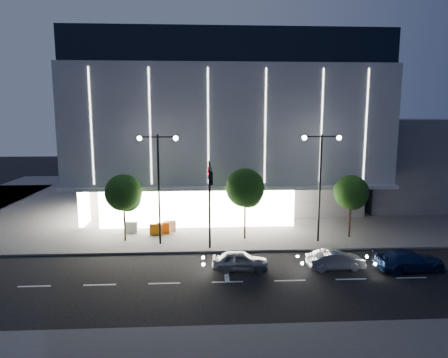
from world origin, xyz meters
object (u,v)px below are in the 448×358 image
at_px(tree_mid, 245,190).
at_px(barrier_b, 131,227).
at_px(street_lamp_west, 159,173).
at_px(car_lead, 240,261).
at_px(street_lamp_east, 320,172).
at_px(tree_left, 124,195).
at_px(traffic_mast, 210,190).
at_px(barrier_c, 156,230).
at_px(car_third, 409,260).
at_px(tree_right, 351,194).
at_px(barrier_a, 163,228).
at_px(barrier_d, 170,226).
at_px(car_second, 335,260).

bearing_deg(tree_mid, barrier_b, 167.37).
xyz_separation_m(street_lamp_west, car_lead, (6.00, -5.58, -5.30)).
height_order(street_lamp_east, tree_mid, street_lamp_east).
bearing_deg(tree_left, traffic_mast, -27.84).
xyz_separation_m(street_lamp_east, car_lead, (-7.00, -5.58, -5.30)).
relative_size(tree_mid, barrier_c, 5.59).
height_order(car_lead, car_third, car_third).
xyz_separation_m(tree_right, barrier_a, (-16.06, 1.80, -3.23)).
xyz_separation_m(barrier_c, barrier_d, (1.12, 1.10, 0.00)).
relative_size(traffic_mast, street_lamp_west, 0.79).
xyz_separation_m(car_third, barrier_a, (-17.53, 9.02, -0.05)).
relative_size(tree_right, car_lead, 1.42).
xyz_separation_m(street_lamp_east, car_third, (4.50, -6.20, -5.26)).
height_order(tree_mid, tree_right, tree_mid).
relative_size(street_lamp_west, tree_left, 1.57).
bearing_deg(barrier_a, traffic_mast, -50.00).
height_order(tree_mid, barrier_c, tree_mid).
bearing_deg(tree_right, street_lamp_west, -176.36).
bearing_deg(tree_right, barrier_b, 173.31).
bearing_deg(tree_right, car_second, -117.40).
xyz_separation_m(car_third, barrier_b, (-20.37, 9.43, -0.05)).
height_order(car_third, barrier_a, car_third).
height_order(tree_right, car_lead, tree_right).
relative_size(barrier_a, barrier_c, 1.00).
bearing_deg(tree_left, street_lamp_east, -3.65).
relative_size(street_lamp_west, street_lamp_east, 1.00).
relative_size(tree_right, barrier_c, 5.01).
distance_m(street_lamp_west, barrier_c, 5.85).
xyz_separation_m(tree_mid, barrier_b, (-9.89, 2.22, -3.68)).
relative_size(tree_mid, barrier_b, 5.59).
distance_m(tree_mid, car_second, 9.44).
bearing_deg(street_lamp_east, barrier_d, 164.38).
height_order(street_lamp_east, tree_right, street_lamp_east).
bearing_deg(barrier_b, tree_left, -83.77).
xyz_separation_m(street_lamp_east, car_second, (-0.45, -5.69, -5.31)).
height_order(car_lead, barrier_c, car_lead).
bearing_deg(car_lead, car_second, -87.43).
distance_m(car_second, barrier_a, 15.19).
distance_m(car_third, barrier_a, 19.72).
height_order(street_lamp_west, barrier_d, street_lamp_west).
bearing_deg(barrier_c, barrier_b, 157.63).
bearing_deg(traffic_mast, tree_left, 152.16).
bearing_deg(car_third, traffic_mast, 70.32).
bearing_deg(car_lead, street_lamp_east, -47.88).
bearing_deg(barrier_c, car_third, -27.16).
distance_m(barrier_c, barrier_d, 1.57).
distance_m(tree_mid, tree_right, 9.01).
xyz_separation_m(car_lead, barrier_d, (-5.49, 9.08, -0.01)).
bearing_deg(tree_left, car_lead, -36.34).
relative_size(tree_mid, car_lead, 1.59).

